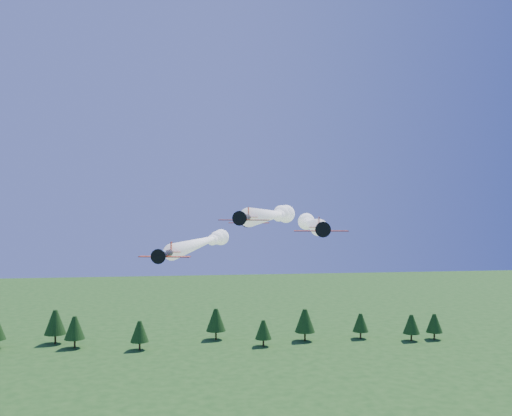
{
  "coord_description": "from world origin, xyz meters",
  "views": [
    {
      "loc": [
        -9.03,
        -81.13,
        45.22
      ],
      "look_at": [
        2.17,
        0.0,
        45.14
      ],
      "focal_mm": 40.0,
      "sensor_mm": 36.0,
      "label": 1
    }
  ],
  "objects": [
    {
      "name": "plane_slot",
      "position": [
        2.3,
        8.81,
        43.05
      ],
      "size": [
        6.55,
        7.23,
        2.29
      ],
      "rotation": [
        0.0,
        0.0,
        -0.24
      ],
      "color": "black",
      "rests_on": "ground"
    },
    {
      "name": "plane_left",
      "position": [
        -3.75,
        32.12,
        38.48
      ],
      "size": [
        17.15,
        55.16,
        3.7
      ],
      "rotation": [
        0.0,
        0.0,
        -0.23
      ],
      "color": "black",
      "rests_on": "ground"
    },
    {
      "name": "plane_right",
      "position": [
        16.04,
        25.12,
        42.25
      ],
      "size": [
        13.81,
        50.75,
        3.7
      ],
      "rotation": [
        0.0,
        0.0,
        -0.18
      ],
      "color": "black",
      "rests_on": "ground"
    },
    {
      "name": "treeline",
      "position": [
        -12.18,
        109.89,
        6.49
      ],
      "size": [
        165.68,
        20.77,
        11.71
      ],
      "color": "#382314",
      "rests_on": "ground"
    },
    {
      "name": "plane_lead",
      "position": [
        7.73,
        17.57,
        43.94
      ],
      "size": [
        18.84,
        50.79,
        3.7
      ],
      "rotation": [
        0.0,
        0.0,
        -0.29
      ],
      "color": "black",
      "rests_on": "ground"
    }
  ]
}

